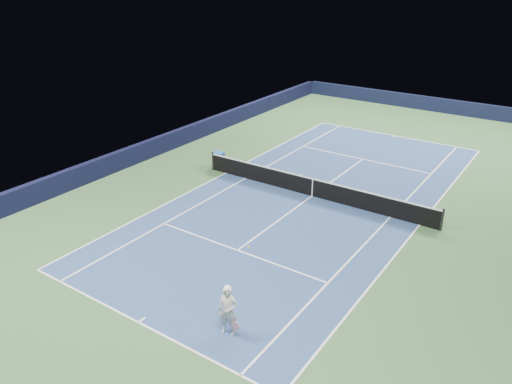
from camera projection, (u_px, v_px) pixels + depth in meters
The scene contains 18 objects.
ground at pixel (312, 196), 25.24m from camera, with size 40.00×40.00×0.00m, color #32572F.
wall_far at pixel (430, 104), 39.93m from camera, with size 22.00×0.35×1.10m, color black.
wall_left at pixel (157, 146), 30.56m from camera, with size 0.35×40.00×1.10m, color black.
court_surface at pixel (312, 196), 25.24m from camera, with size 10.97×23.77×0.01m, color navy.
baseline_far at pixel (395, 136), 34.18m from camera, with size 10.97×0.08×0.00m, color white.
baseline_near at pixel (138, 322), 16.29m from camera, with size 10.97×0.08×0.00m, color white.
sideline_doubles_right at pixel (420, 225), 22.43m from camera, with size 0.08×23.77×0.00m, color white.
sideline_doubles_left at pixel (226, 173), 28.05m from camera, with size 0.08×23.77×0.00m, color white.
sideline_singles_right at pixel (390, 217), 23.13m from camera, with size 0.08×23.77×0.00m, color white.
sideline_singles_left at pixel (246, 178), 27.35m from camera, with size 0.08×23.77×0.00m, color white.
service_line_far at pixel (363, 159), 30.05m from camera, with size 8.23×0.08×0.00m, color white.
service_line_near at pixel (237, 250), 20.42m from camera, with size 8.23×0.08×0.00m, color white.
center_service_line at pixel (312, 196), 25.24m from camera, with size 0.08×12.80×0.00m, color white.
center_mark_far at pixel (394, 136), 34.07m from camera, with size 0.08×0.30×0.00m, color white.
center_mark_near at pixel (142, 320), 16.41m from camera, with size 0.08×0.30×0.00m, color white.
tennis_net at pixel (312, 187), 25.03m from camera, with size 12.90×0.10×1.07m.
sponsor_cube at pixel (219, 160), 28.72m from camera, with size 0.60×0.52×0.91m.
tennis_player at pixel (228, 311), 15.48m from camera, with size 0.84×1.33×2.72m.
Camera 1 is at (10.54, -20.52, 10.63)m, focal length 35.00 mm.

